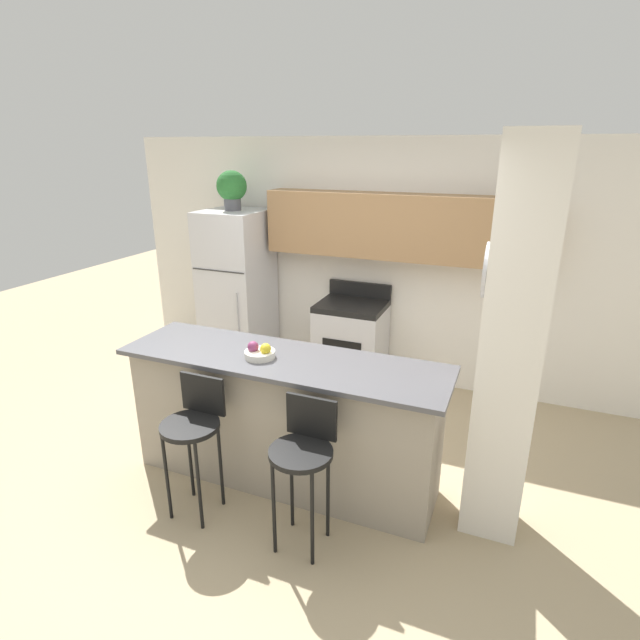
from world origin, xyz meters
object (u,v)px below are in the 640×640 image
object	(u,v)px
refrigerator	(238,292)
fruit_bowl	(260,352)
bar_stool_left	(194,426)
bar_stool_right	(304,452)
stove_range	(351,343)
potted_plant_on_fridge	(232,188)

from	to	relation	value
refrigerator	fruit_bowl	world-z (taller)	refrigerator
bar_stool_left	bar_stool_right	world-z (taller)	same
stove_range	bar_stool_right	distance (m)	2.35
bar_stool_left	refrigerator	bearing A→B (deg)	113.90
refrigerator	potted_plant_on_fridge	distance (m)	1.13
potted_plant_on_fridge	stove_range	bearing A→B (deg)	3.28
stove_range	potted_plant_on_fridge	xyz separation A→B (m)	(-1.32, -0.08, 1.58)
bar_stool_left	potted_plant_on_fridge	bearing A→B (deg)	113.90
bar_stool_left	bar_stool_right	bearing A→B (deg)	0.00
refrigerator	stove_range	xyz separation A→B (m)	(1.32, 0.08, -0.44)
bar_stool_left	potted_plant_on_fridge	distance (m)	2.79
bar_stool_left	bar_stool_right	distance (m)	0.81
refrigerator	bar_stool_left	world-z (taller)	refrigerator
stove_range	potted_plant_on_fridge	distance (m)	2.06
bar_stool_right	bar_stool_left	bearing A→B (deg)	180.00
bar_stool_right	fruit_bowl	world-z (taller)	fruit_bowl
potted_plant_on_fridge	fruit_bowl	distance (m)	2.35
stove_range	potted_plant_on_fridge	size ratio (longest dim) A/B	2.62
stove_range	bar_stool_left	world-z (taller)	stove_range
bar_stool_right	potted_plant_on_fridge	world-z (taller)	potted_plant_on_fridge
refrigerator	fruit_bowl	size ratio (longest dim) A/B	8.19
refrigerator	bar_stool_left	xyz separation A→B (m)	(0.98, -2.22, -0.23)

